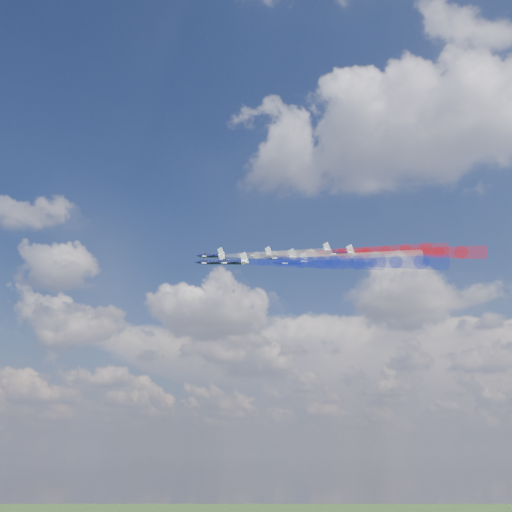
% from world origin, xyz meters
% --- Properties ---
extents(jet_lead, '(13.30, 11.19, 7.91)m').
position_xyz_m(jet_lead, '(-17.88, -11.64, 132.14)').
color(jet_lead, black).
extents(trail_lead, '(36.17, 9.90, 10.88)m').
position_xyz_m(trail_lead, '(4.60, -14.83, 128.27)').
color(trail_lead, white).
extents(jet_inner_left, '(13.30, 11.19, 7.91)m').
position_xyz_m(jet_inner_left, '(-9.96, -24.85, 125.37)').
color(jet_inner_left, black).
extents(trail_inner_left, '(36.17, 9.90, 10.88)m').
position_xyz_m(trail_inner_left, '(12.51, -28.04, 121.50)').
color(trail_inner_left, '#1729C9').
extents(jet_inner_right, '(13.30, 11.19, 7.91)m').
position_xyz_m(jet_inner_right, '(-6.27, -2.56, 133.40)').
color(jet_inner_right, black).
extents(trail_inner_right, '(36.17, 9.90, 10.88)m').
position_xyz_m(trail_inner_right, '(16.21, -5.75, 129.53)').
color(trail_inner_right, red).
extents(jet_outer_left, '(13.30, 11.19, 7.91)m').
position_xyz_m(jet_outer_left, '(2.59, -36.05, 120.70)').
color(jet_outer_left, black).
extents(trail_outer_left, '(36.17, 9.90, 10.88)m').
position_xyz_m(trail_outer_left, '(25.06, -39.24, 116.84)').
color(trail_outer_left, '#1729C9').
extents(jet_center_third, '(13.30, 11.19, 7.91)m').
position_xyz_m(jet_center_third, '(6.70, -14.89, 127.23)').
color(jet_center_third, black).
extents(trail_center_third, '(36.17, 9.90, 10.88)m').
position_xyz_m(trail_center_third, '(29.17, -18.08, 123.36)').
color(trail_center_third, white).
extents(jet_outer_right, '(13.30, 11.19, 7.91)m').
position_xyz_m(jet_outer_right, '(10.09, 4.61, 134.50)').
color(jet_outer_right, black).
extents(trail_outer_right, '(36.17, 9.90, 10.88)m').
position_xyz_m(trail_outer_right, '(32.57, 1.42, 130.63)').
color(trail_outer_right, red).
extents(jet_rear_left, '(13.30, 11.19, 7.91)m').
position_xyz_m(jet_rear_left, '(14.45, -25.67, 121.85)').
color(jet_rear_left, black).
extents(trail_rear_left, '(36.17, 9.90, 10.88)m').
position_xyz_m(trail_rear_left, '(36.92, -28.86, 117.98)').
color(trail_rear_left, '#1729C9').
extents(jet_rear_right, '(13.30, 11.19, 7.91)m').
position_xyz_m(jet_rear_right, '(20.92, -6.41, 128.91)').
color(jet_rear_right, black).
extents(trail_rear_right, '(36.17, 9.90, 10.88)m').
position_xyz_m(trail_rear_right, '(43.40, -9.59, 125.05)').
color(trail_rear_right, red).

